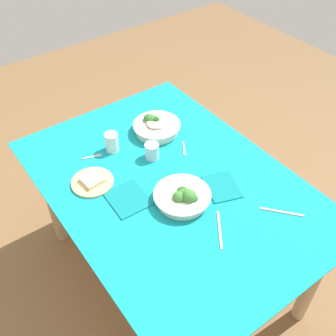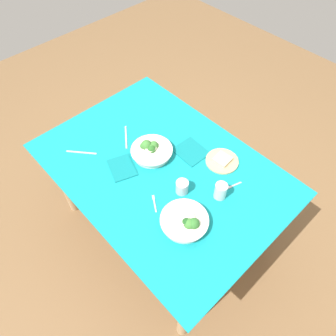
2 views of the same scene
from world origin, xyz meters
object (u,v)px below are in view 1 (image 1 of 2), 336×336
fork_by_far_bowl (93,157)px  water_glass_center (112,142)px  table_knife_right (220,229)px  napkin_folded_lower (128,199)px  fork_by_near_bowl (184,149)px  napkin_folded_upper (222,187)px  broccoli_bowl_far (183,197)px  bread_side_plate (92,181)px  broccoli_bowl_near (156,126)px  water_glass_side (152,151)px  table_knife_left (282,212)px

fork_by_far_bowl → water_glass_center: bearing=11.8°
table_knife_right → napkin_folded_lower: napkin_folded_lower is taller
fork_by_near_bowl → napkin_folded_lower: (-0.12, 0.41, 0.00)m
table_knife_right → napkin_folded_lower: 0.43m
fork_by_near_bowl → napkin_folded_upper: 0.31m
fork_by_far_bowl → table_knife_right: 0.75m
broccoli_bowl_far → bread_side_plate: size_ratio=1.30×
broccoli_bowl_near → water_glass_center: bearing=88.9°
broccoli_bowl_far → table_knife_right: (-0.22, -0.03, -0.03)m
water_glass_side → fork_by_near_bowl: 0.18m
bread_side_plate → broccoli_bowl_far: bearing=-141.5°
table_knife_right → broccoli_bowl_far: bearing=-135.6°
water_glass_center → table_knife_left: size_ratio=0.53×
broccoli_bowl_far → napkin_folded_upper: size_ratio=1.44×
broccoli_bowl_near → bread_side_plate: broccoli_bowl_near is taller
bread_side_plate → fork_by_near_bowl: (-0.06, -0.49, -0.01)m
napkin_folded_upper → water_glass_center: bearing=27.4°
broccoli_bowl_far → fork_by_near_bowl: (0.28, -0.22, -0.03)m
water_glass_side → fork_by_near_bowl: water_glass_side is taller
water_glass_side → fork_by_near_bowl: (-0.05, -0.16, -0.04)m
broccoli_bowl_near → table_knife_right: 0.72m
napkin_folded_lower → table_knife_right: bearing=-149.6°
broccoli_bowl_far → water_glass_side: 0.33m
water_glass_center → napkin_folded_lower: 0.36m
water_glass_center → napkin_folded_upper: 0.59m
table_knife_right → bread_side_plate: bearing=-115.0°
fork_by_near_bowl → fork_by_far_bowl: bearing=-86.4°
broccoli_bowl_near → napkin_folded_upper: 0.52m
broccoli_bowl_far → napkin_folded_lower: broccoli_bowl_far is taller
broccoli_bowl_far → fork_by_far_bowl: broccoli_bowl_far is taller
broccoli_bowl_near → bread_side_plate: size_ratio=1.28×
fork_by_near_bowl → table_knife_right: (-0.49, 0.19, -0.00)m
broccoli_bowl_far → table_knife_right: 0.22m
bread_side_plate → napkin_folded_lower: (-0.18, -0.08, -0.01)m
table_knife_left → napkin_folded_lower: (0.46, 0.50, 0.00)m
bread_side_plate → fork_by_far_bowl: (0.16, -0.09, -0.01)m
fork_by_far_bowl → napkin_folded_lower: (-0.34, 0.01, 0.00)m
fork_by_far_bowl → napkin_folded_lower: 0.34m
water_glass_center → broccoli_bowl_far: bearing=-171.5°
water_glass_center → fork_by_near_bowl: water_glass_center is taller
broccoli_bowl_far → napkin_folded_lower: size_ratio=1.36×
bread_side_plate → table_knife_left: bread_side_plate is taller
water_glass_center → bread_side_plate: bearing=127.7°
table_knife_left → napkin_folded_upper: napkin_folded_upper is taller
napkin_folded_lower → broccoli_bowl_far: bearing=-129.5°
broccoli_bowl_near → table_knife_right: size_ratio=1.27×
napkin_folded_lower → bread_side_plate: bearing=23.7°
water_glass_side → napkin_folded_upper: bearing=-158.4°
bread_side_plate → napkin_folded_upper: bread_side_plate is taller
broccoli_bowl_near → water_glass_center: 0.27m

